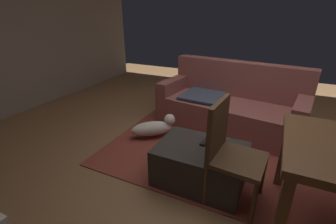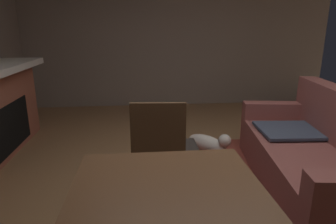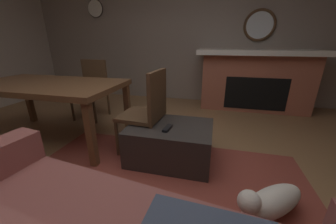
# 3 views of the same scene
# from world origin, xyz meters

# --- Properties ---
(floor) EXTENTS (8.44, 8.44, 0.00)m
(floor) POSITION_xyz_m (0.00, 0.00, 0.00)
(floor) COLOR olive
(wall_left) EXTENTS (0.12, 6.11, 2.72)m
(wall_left) POSITION_xyz_m (-3.52, 0.00, 1.36)
(wall_left) COLOR gray
(wall_left) RESTS_ON ground
(area_rug) EXTENTS (2.60, 2.00, 0.01)m
(area_rug) POSITION_xyz_m (-0.12, 0.23, 0.01)
(area_rug) COLOR brown
(area_rug) RESTS_ON ground
(couch) EXTENTS (2.09, 1.11, 0.93)m
(couch) POSITION_xyz_m (-0.13, 0.96, 0.33)
(couch) COLOR #8C4C47
(couch) RESTS_ON ground
(ottoman_coffee_table) EXTENTS (0.84, 0.61, 0.40)m
(ottoman_coffee_table) POSITION_xyz_m (-0.12, -0.43, 0.20)
(ottoman_coffee_table) COLOR #2D2826
(ottoman_coffee_table) RESTS_ON ground
(tv_remote) EXTENTS (0.07, 0.17, 0.02)m
(tv_remote) POSITION_xyz_m (-0.11, -0.34, 0.41)
(tv_remote) COLOR black
(tv_remote) RESTS_ON ottoman_coffee_table
(dining_chair_west) EXTENTS (0.47, 0.47, 0.93)m
(dining_chair_west) POSITION_xyz_m (0.15, -0.54, 0.52)
(dining_chair_west) COLOR #513823
(dining_chair_west) RESTS_ON ground
(small_dog) EXTENTS (0.55, 0.50, 0.28)m
(small_dog) POSITION_xyz_m (-0.96, 0.14, 0.16)
(small_dog) COLOR silver
(small_dog) RESTS_ON ground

